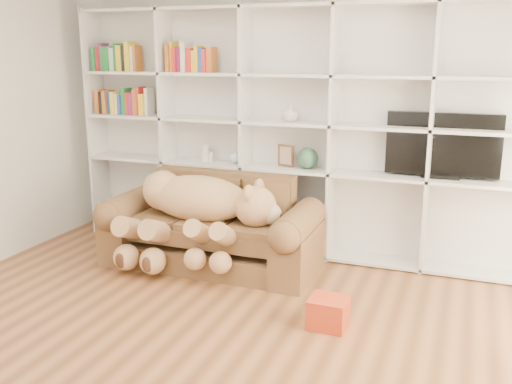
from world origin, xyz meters
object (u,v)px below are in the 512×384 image
at_px(gift_box, 328,312).
at_px(tv, 443,146).
at_px(sofa, 212,232).
at_px(teddy_bear, 196,209).

height_order(gift_box, tv, tv).
relative_size(sofa, gift_box, 7.28).
height_order(sofa, tv, tv).
bearing_deg(tv, sofa, -162.09).
bearing_deg(tv, gift_box, -113.21).
distance_m(sofa, tv, 2.23).
relative_size(sofa, teddy_bear, 1.38).
bearing_deg(gift_box, teddy_bear, 153.98).
height_order(sofa, teddy_bear, teddy_bear).
height_order(sofa, gift_box, sofa).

